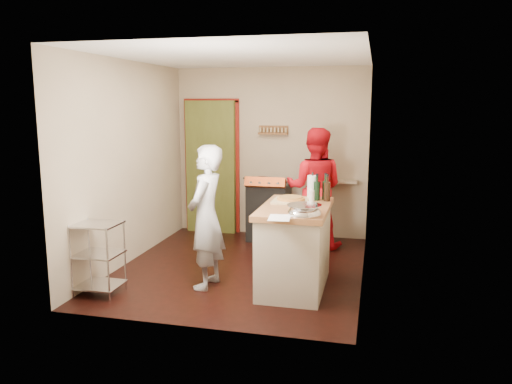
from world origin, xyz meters
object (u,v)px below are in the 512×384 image
stove (269,210)px  wire_shelving (98,255)px  person_stripe (206,217)px  island (295,245)px  person_red (314,188)px

stove → wire_shelving: bearing=-116.9°
person_stripe → wire_shelving: bearing=-61.7°
island → person_stripe: person_stripe is taller
island → person_red: size_ratio=0.82×
island → person_stripe: (-0.97, -0.20, 0.31)m
wire_shelving → person_red: bearing=49.6°
person_red → stove: bearing=-16.6°
person_red → person_stripe: bearing=63.8°
person_red → island: bearing=90.8°
island → person_red: (-0.00, 1.71, 0.37)m
wire_shelving → person_stripe: (1.07, 0.49, 0.37)m
wire_shelving → person_red: person_red is taller
island → person_stripe: bearing=-168.2°
stove → person_red: 0.86m
person_stripe → person_red: size_ratio=0.94×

